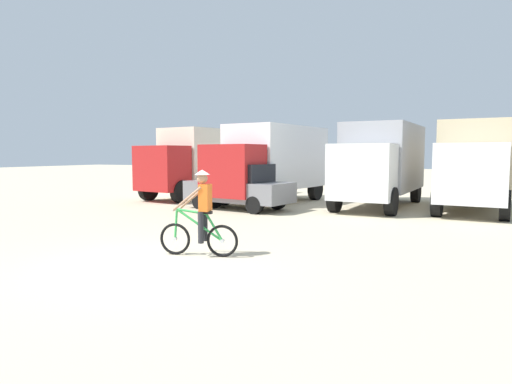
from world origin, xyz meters
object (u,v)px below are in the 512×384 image
(box_truck_grey_hauler, at_px, (381,160))
(cyclist_orange_shirt, at_px, (201,216))
(sedan_parked, at_px, (239,187))
(box_truck_avon_van, at_px, (271,160))
(box_truck_cream_rv, at_px, (204,159))
(box_truck_tan_camper, at_px, (477,161))

(box_truck_grey_hauler, bearing_deg, cyclist_orange_shirt, -99.89)
(box_truck_grey_hauler, relative_size, sedan_parked, 1.55)
(box_truck_avon_van, height_order, box_truck_grey_hauler, same)
(box_truck_avon_van, height_order, sedan_parked, box_truck_avon_van)
(box_truck_avon_van, xyz_separation_m, box_truck_grey_hauler, (4.52, 0.82, 0.00))
(box_truck_cream_rv, relative_size, sedan_parked, 1.59)
(box_truck_cream_rv, relative_size, box_truck_tan_camper, 1.02)
(box_truck_avon_van, xyz_separation_m, sedan_parked, (-0.25, -2.57, -0.99))
(box_truck_cream_rv, xyz_separation_m, box_truck_avon_van, (4.13, -1.17, 0.00))
(box_truck_cream_rv, distance_m, box_truck_grey_hauler, 8.66)
(box_truck_tan_camper, bearing_deg, box_truck_cream_rv, 179.77)
(box_truck_grey_hauler, distance_m, sedan_parked, 5.94)
(box_truck_tan_camper, xyz_separation_m, cyclist_orange_shirt, (-5.39, -11.11, -1.03))
(box_truck_avon_van, distance_m, sedan_parked, 2.76)
(box_truck_cream_rv, xyz_separation_m, cyclist_orange_shirt, (6.77, -11.16, -1.03))
(box_truck_grey_hauler, distance_m, cyclist_orange_shirt, 11.02)
(box_truck_avon_van, relative_size, sedan_parked, 1.58)
(box_truck_cream_rv, height_order, box_truck_tan_camper, same)
(box_truck_tan_camper, bearing_deg, cyclist_orange_shirt, -115.88)
(box_truck_grey_hauler, height_order, cyclist_orange_shirt, box_truck_grey_hauler)
(sedan_parked, height_order, cyclist_orange_shirt, cyclist_orange_shirt)
(box_truck_cream_rv, height_order, box_truck_grey_hauler, same)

